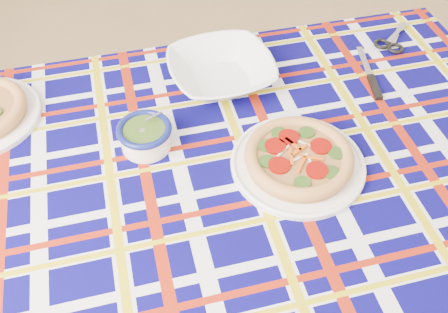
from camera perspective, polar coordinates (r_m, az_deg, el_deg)
name	(u,v)px	position (r m, az deg, el deg)	size (l,w,h in m)	color
floor	(333,200)	(1.90, 12.37, -4.88)	(4.00, 4.00, 0.00)	#9A7B4F
dining_table	(217,194)	(1.09, -0.83, -4.35)	(1.61, 1.19, 0.69)	brown
tablecloth	(217,188)	(1.07, -0.84, -3.61)	(1.49, 0.94, 0.10)	#07044C
main_focaccia_plate	(299,157)	(1.03, 8.54, -0.10)	(0.29, 0.29, 0.06)	#9E6838
pesto_bowl	(145,134)	(1.07, -9.04, 2.50)	(0.12, 0.12, 0.07)	#253E10
serving_bowl	(221,71)	(1.22, -0.32, 9.70)	(0.25, 0.25, 0.06)	white
table_knife	(365,62)	(1.34, 15.83, 10.30)	(0.22, 0.02, 0.01)	silver
kitchen_scissors	(397,33)	(1.47, 19.18, 13.18)	(0.18, 0.08, 0.01)	silver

